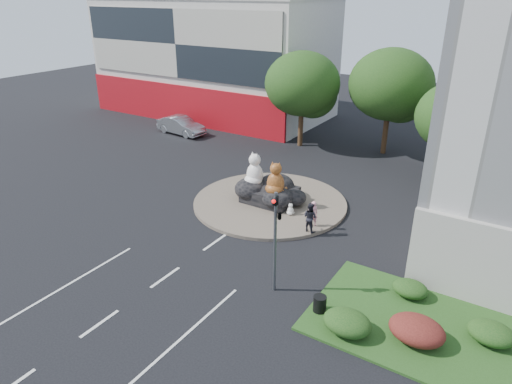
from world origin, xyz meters
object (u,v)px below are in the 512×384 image
cat_tabby (276,178)px  pedestrian_pink (313,214)px  pedestrian_dark (310,217)px  kitten_calico (242,196)px  kitten_white (291,209)px  cat_white (255,169)px  parked_car (181,125)px  litter_bin (320,304)px

cat_tabby → pedestrian_pink: 3.53m
pedestrian_dark → cat_tabby: bearing=-16.7°
pedestrian_pink → pedestrian_dark: pedestrian_dark is taller
kitten_calico → kitten_white: bearing=32.6°
cat_white → pedestrian_pink: (4.97, -1.49, -1.26)m
cat_tabby → parked_car: (-16.12, 9.53, -1.31)m
cat_white → litter_bin: 12.06m
pedestrian_dark → litter_bin: size_ratio=2.41×
cat_tabby → kitten_white: cat_tabby is taller
kitten_white → pedestrian_pink: bearing=-32.5°
litter_bin → parked_car: bearing=142.8°
pedestrian_pink → kitten_calico: bearing=-45.2°
kitten_calico → pedestrian_dark: bearing=19.6°
pedestrian_pink → pedestrian_dark: (0.14, -0.68, 0.09)m
cat_tabby → kitten_white: 2.15m
cat_white → cat_tabby: cat_white is taller
cat_tabby → parked_car: bearing=134.5°
kitten_white → parked_car: bearing=135.7°
cat_tabby → pedestrian_dark: size_ratio=1.22×
cat_white → pedestrian_dark: size_ratio=1.30×
cat_tabby → kitten_calico: (-2.20, -0.51, -1.56)m
cat_white → litter_bin: size_ratio=3.13×
pedestrian_dark → cat_white: bearing=-11.8°
kitten_white → parked_car: parked_car is taller
cat_white → pedestrian_dark: bearing=-5.1°
pedestrian_pink → parked_car: bearing=-68.0°
pedestrian_dark → parked_car: pedestrian_dark is taller
litter_bin → kitten_white: bearing=126.4°
kitten_calico → litter_bin: 11.60m
cat_white → kitten_white: size_ratio=2.98×
pedestrian_pink → parked_car: pedestrian_pink is taller
litter_bin → pedestrian_pink: bearing=118.2°
kitten_calico → litter_bin: (8.98, -7.33, -0.12)m
cat_tabby → litter_bin: bearing=-64.0°
cat_tabby → pedestrian_pink: (3.15, -1.06, -1.19)m
parked_car → pedestrian_dark: bearing=-114.8°
kitten_calico → pedestrian_pink: size_ratio=0.52×
kitten_white → cat_tabby: bearing=146.0°
parked_car → litter_bin: size_ratio=7.11×
pedestrian_pink → parked_car: 21.99m
cat_tabby → pedestrian_dark: (3.29, -1.74, -1.09)m
kitten_white → kitten_calico: bearing=165.9°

